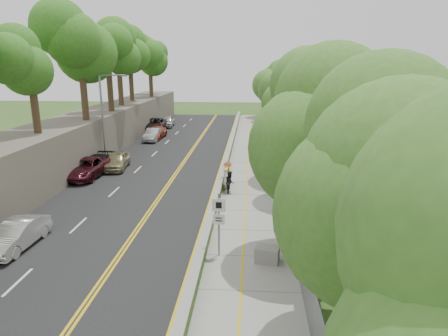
% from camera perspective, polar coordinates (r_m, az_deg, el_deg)
% --- Properties ---
extents(ground, '(140.00, 140.00, 0.00)m').
position_cam_1_polar(ground, '(22.37, -2.78, -8.79)').
color(ground, '#33511E').
rests_on(ground, ground).
extents(road, '(11.20, 66.00, 0.04)m').
position_cam_1_polar(road, '(37.29, -8.30, 0.92)').
color(road, black).
rests_on(road, ground).
extents(sidewalk, '(4.20, 66.00, 0.05)m').
position_cam_1_polar(sidewalk, '(36.43, 4.01, 0.71)').
color(sidewalk, gray).
rests_on(sidewalk, ground).
extents(jersey_barrier, '(0.42, 66.00, 0.60)m').
position_cam_1_polar(jersey_barrier, '(36.44, 0.40, 1.20)').
color(jersey_barrier, '#8CE833').
rests_on(jersey_barrier, ground).
extents(rock_embankment, '(5.00, 66.00, 4.00)m').
position_cam_1_polar(rock_embankment, '(39.41, -20.02, 3.87)').
color(rock_embankment, '#595147').
rests_on(rock_embankment, ground).
extents(chainlink_fence, '(0.04, 66.00, 2.00)m').
position_cam_1_polar(chainlink_fence, '(36.27, 7.36, 2.14)').
color(chainlink_fence, slate).
rests_on(chainlink_fence, ground).
extents(trees_embankment, '(6.40, 66.00, 13.00)m').
position_cam_1_polar(trees_embankment, '(38.59, -20.49, 16.34)').
color(trees_embankment, '#3B7A22').
rests_on(trees_embankment, rock_embankment).
extents(trees_fenceside, '(7.00, 66.00, 14.00)m').
position_cam_1_polar(trees_fenceside, '(35.64, 11.54, 11.50)').
color(trees_fenceside, '#4D842F').
rests_on(trees_fenceside, ground).
extents(streetlight, '(2.52, 0.22, 8.00)m').
position_cam_1_polar(streetlight, '(36.94, -16.67, 7.61)').
color(streetlight, gray).
rests_on(streetlight, ground).
extents(signpost, '(0.62, 0.09, 3.10)m').
position_cam_1_polar(signpost, '(18.74, -0.74, -7.14)').
color(signpost, gray).
rests_on(signpost, sidewalk).
extents(construction_barrel, '(0.58, 0.58, 0.95)m').
position_cam_1_polar(construction_barrel, '(37.99, 6.67, 2.02)').
color(construction_barrel, red).
rests_on(construction_barrel, sidewalk).
extents(concrete_block, '(1.22, 1.01, 0.72)m').
position_cam_1_polar(concrete_block, '(18.95, 6.19, -12.13)').
color(concrete_block, gray).
rests_on(concrete_block, sidewalk).
extents(car_1, '(1.60, 4.15, 1.35)m').
position_cam_1_polar(car_1, '(22.49, -27.46, -8.46)').
color(car_1, silver).
rests_on(car_1, road).
extents(car_2, '(2.86, 5.57, 1.50)m').
position_cam_1_polar(car_2, '(33.57, -19.07, 0.00)').
color(car_2, '#4F1822').
rests_on(car_2, road).
extents(car_3, '(2.05, 4.81, 1.38)m').
position_cam_1_polar(car_3, '(34.66, -17.86, 0.46)').
color(car_3, black).
rests_on(car_3, road).
extents(car_4, '(2.12, 4.42, 1.46)m').
position_cam_1_polar(car_4, '(35.40, -15.07, 1.03)').
color(car_4, tan).
rests_on(car_4, road).
extents(car_5, '(1.50, 4.24, 1.40)m').
position_cam_1_polar(car_5, '(47.25, -10.12, 4.72)').
color(car_5, '#A2A4A8').
rests_on(car_5, road).
extents(car_6, '(2.77, 5.84, 1.61)m').
position_cam_1_polar(car_6, '(54.04, -9.89, 6.13)').
color(car_6, black).
rests_on(car_6, road).
extents(car_7, '(2.09, 4.81, 1.38)m').
position_cam_1_polar(car_7, '(48.58, -9.72, 5.01)').
color(car_7, '#95341C').
rests_on(car_7, road).
extents(car_8, '(2.10, 4.56, 1.52)m').
position_cam_1_polar(car_8, '(57.10, -8.11, 6.63)').
color(car_8, '#B3B2B7').
rests_on(car_8, road).
extents(painter_0, '(0.57, 0.85, 1.69)m').
position_cam_1_polar(painter_0, '(28.73, 0.38, -1.39)').
color(painter_0, '#CF9D04').
rests_on(painter_0, sidewalk).
extents(painter_1, '(0.49, 0.68, 1.72)m').
position_cam_1_polar(painter_1, '(28.21, 0.31, -1.68)').
color(painter_1, silver).
rests_on(painter_1, sidewalk).
extents(painter_2, '(0.67, 0.82, 1.58)m').
position_cam_1_polar(painter_2, '(27.89, 0.87, -2.03)').
color(painter_2, black).
rests_on(painter_2, sidewalk).
extents(painter_3, '(0.78, 1.22, 1.79)m').
position_cam_1_polar(painter_3, '(29.64, 0.50, -0.78)').
color(painter_3, brown).
rests_on(painter_3, sidewalk).
extents(person_far, '(1.04, 0.56, 1.69)m').
position_cam_1_polar(person_far, '(37.48, 5.50, 2.46)').
color(person_far, black).
rests_on(person_far, sidewalk).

